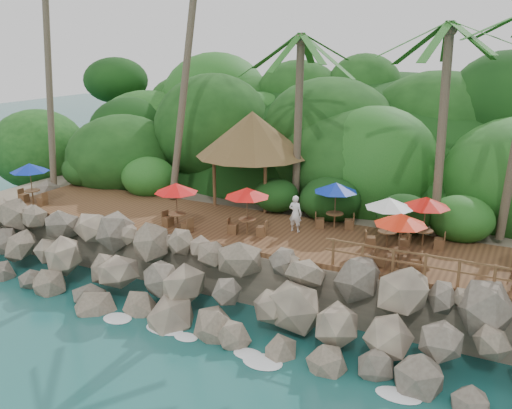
% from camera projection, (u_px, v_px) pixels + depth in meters
% --- Properties ---
extents(ground, '(140.00, 140.00, 0.00)m').
position_uv_depth(ground, '(180.00, 337.00, 20.26)').
color(ground, '#19514F').
rests_on(ground, ground).
extents(land_base, '(32.00, 25.20, 2.10)m').
position_uv_depth(land_base, '(332.00, 200.00, 33.64)').
color(land_base, gray).
rests_on(land_base, ground).
extents(jungle_hill, '(44.80, 28.00, 15.40)m').
position_uv_depth(jungle_hill, '(367.00, 189.00, 40.36)').
color(jungle_hill, '#143811').
rests_on(jungle_hill, ground).
extents(seawall, '(29.00, 4.00, 2.30)m').
position_uv_depth(seawall, '(209.00, 287.00, 21.64)').
color(seawall, gray).
rests_on(seawall, ground).
extents(terrace, '(26.00, 5.00, 0.20)m').
position_uv_depth(terrace, '(256.00, 231.00, 24.77)').
color(terrace, brown).
rests_on(terrace, land_base).
extents(jungle_foliage, '(44.00, 16.00, 12.00)m').
position_uv_depth(jungle_foliage, '(325.00, 221.00, 33.09)').
color(jungle_foliage, '#143811').
rests_on(jungle_foliage, ground).
extents(foam_line, '(25.20, 0.80, 0.06)m').
position_uv_depth(foam_line, '(185.00, 333.00, 20.50)').
color(foam_line, white).
rests_on(foam_line, ground).
extents(palapa, '(5.64, 5.64, 4.60)m').
position_uv_depth(palapa, '(252.00, 134.00, 27.83)').
color(palapa, brown).
rests_on(palapa, ground).
extents(dining_clusters, '(24.95, 5.11, 2.07)m').
position_uv_depth(dining_clusters, '(325.00, 204.00, 22.37)').
color(dining_clusters, brown).
rests_on(dining_clusters, terrace).
extents(railing, '(7.20, 0.10, 1.00)m').
position_uv_depth(railing, '(425.00, 264.00, 19.22)').
color(railing, brown).
rests_on(railing, terrace).
extents(waiter, '(0.60, 0.41, 1.61)m').
position_uv_depth(waiter, '(295.00, 214.00, 24.14)').
color(waiter, white).
rests_on(waiter, terrace).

